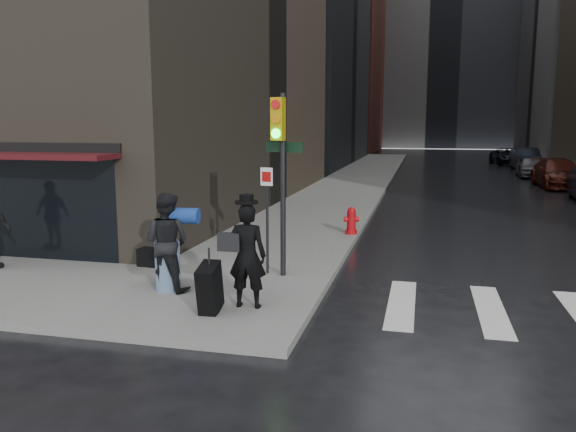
# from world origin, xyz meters

# --- Properties ---
(ground) EXTENTS (140.00, 140.00, 0.00)m
(ground) POSITION_xyz_m (0.00, 0.00, 0.00)
(ground) COLOR black
(ground) RESTS_ON ground
(sidewalk_left) EXTENTS (4.00, 50.00, 0.15)m
(sidewalk_left) POSITION_xyz_m (0.00, 27.00, 0.07)
(sidewalk_left) COLOR slate
(sidewalk_left) RESTS_ON ground
(bldg_left_far) EXTENTS (22.00, 20.00, 26.00)m
(bldg_left_far) POSITION_xyz_m (-13.00, 62.00, 13.00)
(bldg_left_far) COLOR brown
(bldg_left_far) RESTS_ON ground
(bldg_distant) EXTENTS (40.00, 12.00, 32.00)m
(bldg_distant) POSITION_xyz_m (6.00, 78.00, 16.00)
(bldg_distant) COLOR slate
(bldg_distant) RESTS_ON ground
(man_overcoat) EXTENTS (1.06, 1.08, 2.05)m
(man_overcoat) POSITION_xyz_m (0.75, -0.39, 1.01)
(man_overcoat) COLOR black
(man_overcoat) RESTS_ON ground
(man_jeans) EXTENTS (1.36, 0.82, 1.92)m
(man_jeans) POSITION_xyz_m (-0.96, 0.33, 1.11)
(man_jeans) COLOR black
(man_jeans) RESTS_ON ground
(traffic_light) EXTENTS (0.94, 0.54, 3.83)m
(traffic_light) POSITION_xyz_m (0.91, 1.82, 2.62)
(traffic_light) COLOR black
(traffic_light) RESTS_ON ground
(fire_hydrant) EXTENTS (0.46, 0.35, 0.79)m
(fire_hydrant) POSITION_xyz_m (1.80, 6.86, 0.50)
(fire_hydrant) COLOR #AE0A10
(fire_hydrant) RESTS_ON ground
(parked_car_3) EXTENTS (2.20, 5.22, 1.50)m
(parked_car_3) POSITION_xyz_m (10.85, 23.16, 0.75)
(parked_car_3) COLOR #45150D
(parked_car_3) RESTS_ON ground
(parked_car_4) EXTENTS (1.77, 3.96, 1.32)m
(parked_car_4) POSITION_xyz_m (10.46, 29.08, 0.66)
(parked_car_4) COLOR #535358
(parked_car_4) RESTS_ON ground
(parked_car_5) EXTENTS (1.76, 4.94, 1.62)m
(parked_car_5) POSITION_xyz_m (11.12, 35.01, 0.81)
(parked_car_5) COLOR black
(parked_car_5) RESTS_ON ground
(parked_car_6) EXTENTS (2.68, 5.09, 1.37)m
(parked_car_6) POSITION_xyz_m (10.71, 40.93, 0.68)
(parked_car_6) COLOR black
(parked_car_6) RESTS_ON ground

